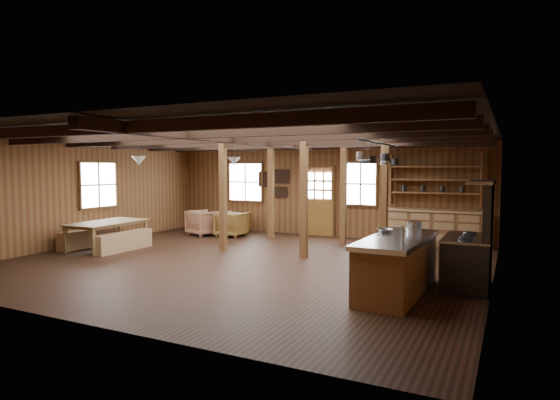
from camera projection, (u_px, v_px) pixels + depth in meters
The scene contains 22 objects.
room at pixel (244, 199), 10.23m from camera, with size 10.04×9.04×2.84m.
ceiling_joists at pixel (248, 140), 10.30m from camera, with size 9.80×8.82×0.18m.
timber_posts at pixel (304, 194), 11.86m from camera, with size 3.95×2.35×2.80m.
back_door at pixel (319, 207), 14.24m from camera, with size 1.02×0.08×2.15m.
window_back_left at pixel (246, 182), 15.36m from camera, with size 1.32×0.06×1.32m.
window_back_right at pixel (361, 184), 13.62m from camera, with size 1.02×0.06×1.32m.
window_left at pixel (98, 185), 12.87m from camera, with size 0.14×1.24×1.32m.
notice_boards at pixel (275, 181), 14.86m from camera, with size 1.08×0.03×0.90m.
back_counter at pixel (434, 223), 12.53m from camera, with size 2.55×0.60×2.45m.
pendant_lamps at pixel (189, 161), 12.07m from camera, with size 1.86×2.36×0.66m.
pot_rack at pixel (378, 158), 9.00m from camera, with size 0.37×3.00×0.44m.
kitchen_island at pixel (397, 265), 7.71m from camera, with size 0.97×2.53×1.20m.
step_stool at pixel (390, 257), 9.82m from camera, with size 0.44×0.32×0.39m, color olive.
commercial_range at pixel (471, 253), 8.08m from camera, with size 0.79×1.50×1.86m.
dining_table at pixel (109, 235), 11.89m from camera, with size 2.00×1.12×0.70m, color brown.
bench_wall at pixel (88, 238), 12.23m from camera, with size 0.32×1.70×0.47m, color olive.
bench_aisle at pixel (124, 241), 11.67m from camera, with size 0.32×1.70×0.47m, color olive.
armchair_a at pixel (231, 224), 14.07m from camera, with size 0.79×0.81×0.74m, color brown.
armchair_b at pixel (237, 222), 14.83m from camera, with size 0.74×0.76×0.69m, color brown.
armchair_c at pixel (204, 223), 14.35m from camera, with size 0.83×0.85×0.78m, color #945F43.
counter_pot at pixel (414, 226), 8.44m from camera, with size 0.28×0.28×0.17m, color silver.
bowl at pixel (385, 231), 8.21m from camera, with size 0.27×0.27×0.07m, color silver.
Camera 1 is at (5.26, -8.79, 2.08)m, focal length 30.00 mm.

